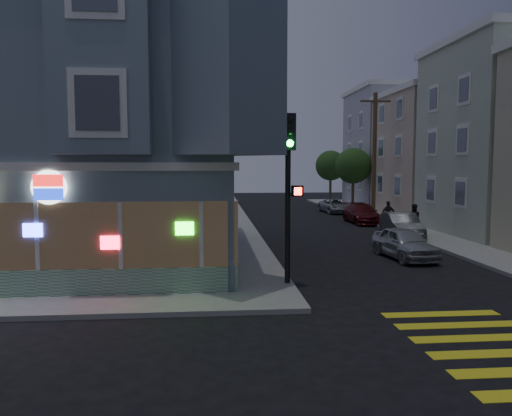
{
  "coord_description": "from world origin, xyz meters",
  "views": [
    {
      "loc": [
        0.31,
        -11.1,
        4.07
      ],
      "look_at": [
        1.93,
        6.93,
        2.48
      ],
      "focal_mm": 35.0,
      "sensor_mm": 36.0,
      "label": 1
    }
  ],
  "objects": [
    {
      "name": "ground",
      "position": [
        0.0,
        0.0,
        0.0
      ],
      "size": [
        120.0,
        120.0,
        0.0
      ],
      "primitive_type": "plane",
      "color": "black",
      "rests_on": "ground"
    },
    {
      "name": "parked_car_d",
      "position": [
        10.7,
        29.83,
        0.59
      ],
      "size": [
        2.33,
        4.41,
        1.18
      ],
      "primitive_type": "imported",
      "rotation": [
        0.0,
        0.0,
        0.09
      ],
      "color": "#989DA2",
      "rests_on": "ground"
    },
    {
      "name": "sidewalk_nw",
      "position": [
        -13.5,
        23.0,
        0.07
      ],
      "size": [
        33.0,
        42.0,
        0.15
      ],
      "primitive_type": "cube",
      "color": "gray",
      "rests_on": "ground"
    },
    {
      "name": "fire_hydrant",
      "position": [
        11.3,
        14.97,
        0.62
      ],
      "size": [
        0.51,
        0.3,
        0.89
      ],
      "color": "silver",
      "rests_on": "sidewalk_ne"
    },
    {
      "name": "corner_building",
      "position": [
        -6.0,
        10.98,
        5.82
      ],
      "size": [
        14.6,
        14.6,
        11.4
      ],
      "color": "slate",
      "rests_on": "sidewalk_nw"
    },
    {
      "name": "row_house_d",
      "position": [
        19.5,
        34.0,
        5.4
      ],
      "size": [
        12.0,
        8.6,
        10.5
      ],
      "primitive_type": "cube",
      "color": "#ABA4B5",
      "rests_on": "sidewalk_ne"
    },
    {
      "name": "parked_car_b",
      "position": [
        10.7,
        15.24,
        0.71
      ],
      "size": [
        1.97,
        4.45,
        1.42
      ],
      "primitive_type": "imported",
      "rotation": [
        0.0,
        0.0,
        -0.11
      ],
      "color": "#3E4144",
      "rests_on": "ground"
    },
    {
      "name": "row_house_c",
      "position": [
        19.5,
        25.0,
        4.65
      ],
      "size": [
        12.0,
        8.6,
        9.0
      ],
      "primitive_type": "cube",
      "color": "#C4AB97",
      "rests_on": "sidewalk_ne"
    },
    {
      "name": "parked_car_a",
      "position": [
        8.6,
        9.53,
        0.68
      ],
      "size": [
        1.96,
        4.11,
        1.36
      ],
      "primitive_type": "imported",
      "rotation": [
        0.0,
        0.0,
        0.09
      ],
      "color": "#ADB0B5",
      "rests_on": "ground"
    },
    {
      "name": "street_tree_near",
      "position": [
        12.2,
        30.0,
        3.94
      ],
      "size": [
        3.0,
        3.0,
        5.3
      ],
      "color": "#4C3826",
      "rests_on": "sidewalk_ne"
    },
    {
      "name": "utility_pole",
      "position": [
        12.0,
        24.0,
        4.8
      ],
      "size": [
        2.2,
        0.3,
        9.0
      ],
      "color": "#4C3826",
      "rests_on": "sidewalk_ne"
    },
    {
      "name": "traffic_signal",
      "position": [
        2.82,
        4.86,
        3.91
      ],
      "size": [
        0.67,
        0.62,
        5.56
      ],
      "rotation": [
        0.0,
        0.0,
        0.13
      ],
      "color": "black",
      "rests_on": "sidewalk_nw"
    },
    {
      "name": "pedestrian_a",
      "position": [
        11.57,
        15.71,
        1.0
      ],
      "size": [
        0.92,
        0.77,
        1.71
      ],
      "primitive_type": "imported",
      "rotation": [
        0.0,
        0.0,
        2.98
      ],
      "color": "black",
      "rests_on": "sidewalk_ne"
    },
    {
      "name": "street_tree_far",
      "position": [
        12.2,
        38.0,
        3.94
      ],
      "size": [
        3.0,
        3.0,
        5.3
      ],
      "color": "#4C3826",
      "rests_on": "sidewalk_ne"
    },
    {
      "name": "pedestrian_b",
      "position": [
        11.3,
        18.97,
        0.97
      ],
      "size": [
        0.99,
        0.47,
        1.63
      ],
      "primitive_type": "imported",
      "rotation": [
        0.0,
        0.0,
        3.22
      ],
      "color": "#27242C",
      "rests_on": "sidewalk_ne"
    },
    {
      "name": "parked_car_c",
      "position": [
        10.7,
        22.43,
        0.66
      ],
      "size": [
        1.88,
        4.57,
        1.32
      ],
      "primitive_type": "imported",
      "rotation": [
        0.0,
        0.0,
        0.01
      ],
      "color": "#551317",
      "rests_on": "ground"
    }
  ]
}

